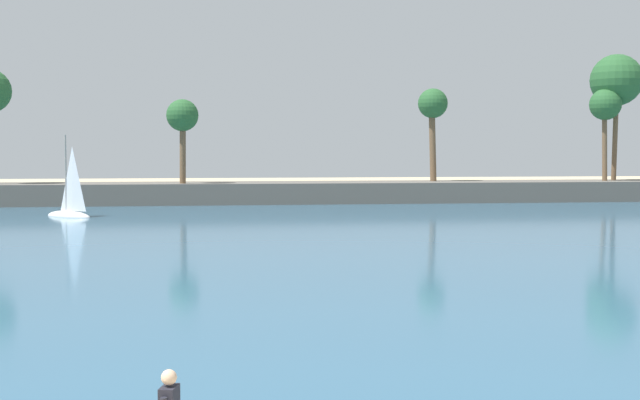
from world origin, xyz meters
The scene contains 3 objects.
sea centered at (0.00, 57.75, 0.03)m, with size 220.00×97.44×0.06m, color #33607F.
palm_headland centered at (1.29, 66.48, 2.77)m, with size 93.22×6.00×13.11m.
sailboat_near_shore centered at (-9.58, 53.76, 0.59)m, with size 3.86×3.61×5.90m.
Camera 1 is at (0.19, -2.47, 4.55)m, focal length 45.65 mm.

